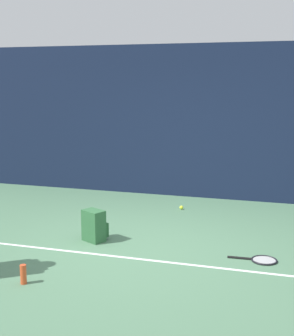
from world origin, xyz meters
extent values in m
plane|color=#4C7556|center=(0.00, 0.00, 0.00)|extent=(12.00, 12.00, 0.00)
cube|color=#141E38|center=(0.00, 3.00, 1.43)|extent=(10.00, 0.10, 2.87)
cube|color=white|center=(0.00, -0.46, 0.00)|extent=(9.00, 0.05, 0.00)
cylinder|color=black|center=(1.36, -0.08, 0.01)|extent=(0.30, 0.04, 0.03)
torus|color=black|center=(1.66, -0.07, 0.01)|extent=(0.34, 0.34, 0.02)
cylinder|color=#B2B2B2|center=(1.66, -0.07, 0.01)|extent=(0.29, 0.29, 0.00)
cube|color=#2D6038|center=(-0.65, 0.02, 0.22)|extent=(0.36, 0.31, 0.44)
cube|color=#23562D|center=(-0.59, 0.14, 0.14)|extent=(0.23, 0.17, 0.20)
sphere|color=#CCE033|center=(0.13, 2.00, 0.03)|extent=(0.07, 0.07, 0.07)
cylinder|color=#D84C26|center=(-0.82, -1.53, 0.11)|extent=(0.07, 0.07, 0.22)
camera|label=1|loc=(1.93, -5.88, 2.19)|focal=51.45mm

